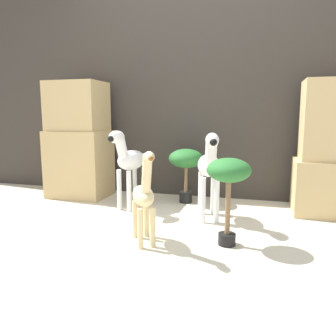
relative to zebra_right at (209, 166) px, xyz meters
The scene contains 9 objects.
ground_plane 0.83m from the zebra_right, 108.65° to the right, with size 14.00×14.00×0.00m, color beige.
wall_back 1.06m from the zebra_right, 105.80° to the left, with size 6.40×0.08×2.20m.
rock_pillar_left 1.50m from the zebra_right, 163.10° to the left, with size 0.59×0.45×1.18m.
rock_pillar_right 1.07m from the zebra_right, 23.93° to the left, with size 0.59×0.45×1.14m.
zebra_right is the anchor object (origin of this frame).
zebra_left 0.76m from the zebra_right, 169.66° to the left, with size 0.26×0.50×0.72m.
giraffe_figurine 0.72m from the zebra_right, 117.92° to the right, with size 0.29×0.40×0.64m.
potted_palm_front 0.54m from the zebra_right, 68.27° to the right, with size 0.28×0.28×0.58m.
potted_palm_back 0.56m from the zebra_right, 121.94° to the left, with size 0.33×0.33×0.53m.
Camera 1 is at (0.61, -1.91, 0.84)m, focal length 35.00 mm.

